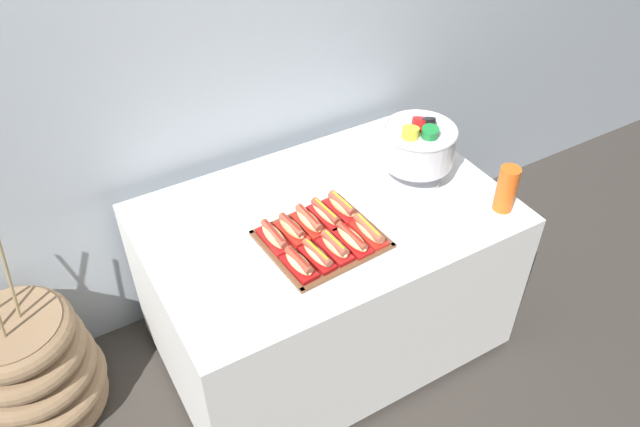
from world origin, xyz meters
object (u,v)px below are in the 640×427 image
object	(u,v)px
hot_dog_0	(299,263)
hot_dog_9	(342,206)
hot_dog_4	(369,231)
hot_dog_2	(335,246)
buffet_table	(326,278)
cup_stack	(506,189)
serving_tray	(322,240)
hot_dog_8	(326,214)
hot_dog_7	(309,221)
hot_dog_6	(292,229)
punch_bowl	(419,146)
hot_dog_3	(352,239)
floor_vase	(31,369)
hot_dog_1	(317,255)
hot_dog_5	(274,237)

from	to	relation	value
hot_dog_0	hot_dog_9	distance (m)	0.34
hot_dog_4	hot_dog_2	bearing A→B (deg)	-176.06
buffet_table	hot_dog_4	size ratio (longest dim) A/B	8.07
hot_dog_4	cup_stack	distance (m)	0.56
serving_tray	hot_dog_8	world-z (taller)	hot_dog_8
serving_tray	hot_dog_4	world-z (taller)	hot_dog_4
hot_dog_0	hot_dog_2	size ratio (longest dim) A/B	1.01
hot_dog_7	hot_dog_6	bearing A→B (deg)	-176.06
buffet_table	cup_stack	distance (m)	0.82
hot_dog_0	hot_dog_2	world-z (taller)	hot_dog_2
hot_dog_0	serving_tray	bearing A→B (deg)	32.75
hot_dog_8	punch_bowl	distance (m)	0.46
hot_dog_0	hot_dog_3	distance (m)	0.23
serving_tray	floor_vase	bearing A→B (deg)	159.67
hot_dog_0	hot_dog_1	distance (m)	0.08
floor_vase	hot_dog_3	size ratio (longest dim) A/B	5.50
hot_dog_5	serving_tray	bearing A→B (deg)	-24.87
hot_dog_1	hot_dog_7	size ratio (longest dim) A/B	0.96
hot_dog_0	punch_bowl	distance (m)	0.70
hot_dog_2	hot_dog_4	bearing A→B (deg)	3.94
hot_dog_3	hot_dog_7	distance (m)	0.18
floor_vase	hot_dog_3	distance (m)	1.37
buffet_table	hot_dog_7	bearing A→B (deg)	-155.45
hot_dog_7	cup_stack	bearing A→B (deg)	-21.30
hot_dog_0	punch_bowl	bearing A→B (deg)	18.27
floor_vase	hot_dog_9	bearing A→B (deg)	-14.13
cup_stack	hot_dog_4	bearing A→B (deg)	167.57
hot_dog_8	hot_dog_0	bearing A→B (deg)	-139.81
hot_dog_0	punch_bowl	xyz separation A→B (m)	(0.66, 0.22, 0.13)
punch_bowl	cup_stack	xyz separation A→B (m)	(0.18, -0.32, -0.07)
serving_tray	hot_dog_5	size ratio (longest dim) A/B	2.57
serving_tray	hot_dog_7	world-z (taller)	hot_dog_7
cup_stack	buffet_table	bearing A→B (deg)	151.96
buffet_table	serving_tray	world-z (taller)	serving_tray
hot_dog_3	hot_dog_5	xyz separation A→B (m)	(-0.24, 0.15, 0.00)
buffet_table	hot_dog_5	xyz separation A→B (m)	(-0.25, -0.06, 0.39)
hot_dog_7	hot_dog_9	bearing A→B (deg)	3.94
floor_vase	punch_bowl	bearing A→B (deg)	-9.87
floor_vase	hot_dog_0	xyz separation A→B (m)	(0.94, -0.50, 0.54)
hot_dog_3	punch_bowl	size ratio (longest dim) A/B	0.61
hot_dog_3	hot_dog_9	size ratio (longest dim) A/B	1.08
hot_dog_0	hot_dog_4	bearing A→B (deg)	3.94
hot_dog_3	hot_dog_0	bearing A→B (deg)	-176.06
hot_dog_3	hot_dog_9	world-z (taller)	hot_dog_9
hot_dog_2	hot_dog_6	bearing A→B (deg)	118.38
hot_dog_6	hot_dog_7	xyz separation A→B (m)	(0.07, 0.01, 0.00)
floor_vase	hot_dog_5	distance (m)	1.13
hot_dog_7	punch_bowl	world-z (taller)	punch_bowl
hot_dog_3	hot_dog_7	xyz separation A→B (m)	(-0.09, 0.16, 0.00)
hot_dog_9	hot_dog_5	bearing A→B (deg)	-176.06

